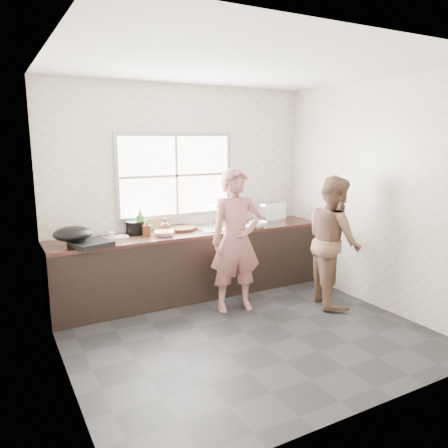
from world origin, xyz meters
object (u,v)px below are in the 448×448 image
bottle_brown_tall (147,229)px  pot_lid_left (103,239)px  bowl_held (250,226)px  plate_food (121,237)px  bowl_mince (164,233)px  black_pot (135,228)px  bottle_brown_short (165,226)px  dish_rack (270,213)px  glass_jar (112,236)px  burner (91,244)px  bottle_green (140,221)px  person_side (334,241)px  pot_lid_right (92,243)px  wok (73,234)px  bowl_crabs (258,225)px  woman (236,245)px  cutting_board (179,228)px

bottle_brown_tall → pot_lid_left: bottle_brown_tall is taller
bowl_held → plate_food: size_ratio=0.89×
bowl_mince → plate_food: (-0.49, 0.17, -0.02)m
black_pot → plate_food: 0.24m
black_pot → pot_lid_left: black_pot is taller
bottle_brown_short → dish_rack: (1.54, -0.07, 0.06)m
glass_jar → dish_rack: dish_rack is taller
burner → bottle_green: bearing=27.4°
person_side → bowl_mince: (-1.82, 0.98, 0.09)m
bowl_held → glass_jar: size_ratio=1.99×
person_side → dish_rack: person_side is taller
plate_food → pot_lid_right: plate_food is taller
bottle_green → pot_lid_right: bearing=-159.3°
bowl_held → black_pot: black_pot is taller
person_side → dish_rack: size_ratio=4.23×
glass_jar → dish_rack: (2.22, -0.02, 0.10)m
bowl_held → bottle_brown_tall: (-1.35, 0.21, 0.06)m
bowl_held → wok: bearing=177.2°
bowl_crabs → dish_rack: (0.33, 0.21, 0.11)m
bowl_crabs → bowl_held: (-0.13, -0.00, -0.00)m
woman → black_pot: woman is taller
cutting_board → plate_food: bearing=-175.1°
black_pot → dish_rack: 1.90m
person_side → bottle_brown_short: (-1.74, 1.16, 0.15)m
cutting_board → person_side: bearing=-38.8°
person_side → bowl_mince: 2.07m
bottle_brown_tall → bottle_green: bearing=101.7°
bowl_mince → burner: bearing=-173.3°
pot_lid_right → person_side: bearing=-20.2°
glass_jar → bowl_held: bearing=-7.4°
bottle_brown_tall → bottle_brown_short: bottle_brown_tall is taller
bottle_green → dish_rack: size_ratio=0.89×
woman → wok: 1.84m
bowl_mince → bottle_brown_short: 0.20m
cutting_board → burner: burner is taller
bottle_brown_short → pot_lid_left: bottle_brown_short is taller
burner → pot_lid_right: (0.04, 0.11, -0.02)m
bowl_mince → black_pot: black_pot is taller
plate_food → bottle_brown_tall: 0.32m
bowl_crabs → plate_food: 1.80m
bowl_crabs → black_pot: size_ratio=0.87×
cutting_board → bottle_green: bottle_green is taller
woman → wok: woman is taller
dish_rack → bowl_crabs: bearing=-154.3°
glass_jar → pot_lid_left: glass_jar is taller
bottle_brown_short → wok: (-1.14, -0.18, 0.05)m
bowl_crabs → bottle_green: (-1.50, 0.36, 0.14)m
wok → pot_lid_right: size_ratio=1.73×
bowl_mince → pot_lid_left: 0.72m
bowl_held → plate_food: (-1.65, 0.28, -0.02)m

